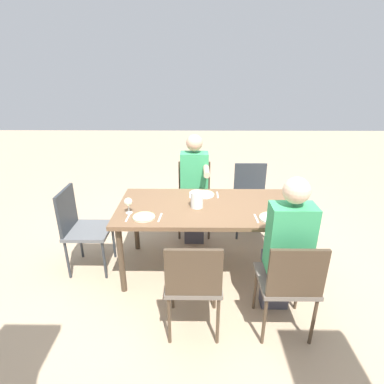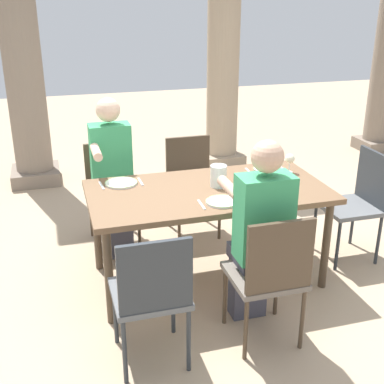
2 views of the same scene
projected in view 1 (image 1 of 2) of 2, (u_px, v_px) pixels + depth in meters
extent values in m
plane|color=tan|center=(205.00, 267.00, 3.34)|extent=(16.00, 16.00, 0.00)
cube|color=brown|center=(206.00, 207.00, 3.06)|extent=(1.79, 0.92, 0.04)
cylinder|color=#473828|center=(292.00, 261.00, 2.84)|extent=(0.06, 0.06, 0.71)
cylinder|color=#473828|center=(121.00, 260.00, 2.86)|extent=(0.06, 0.06, 0.71)
cylinder|color=#473828|center=(273.00, 223.00, 3.55)|extent=(0.06, 0.06, 0.71)
cylinder|color=#473828|center=(136.00, 222.00, 3.56)|extent=(0.06, 0.06, 0.71)
cube|color=#6A6158|center=(286.00, 280.00, 2.42)|extent=(0.44, 0.44, 0.04)
cube|color=#473828|center=(297.00, 275.00, 2.15)|extent=(0.42, 0.03, 0.42)
cylinder|color=#473828|center=(298.00, 289.00, 2.68)|extent=(0.03, 0.03, 0.45)
cylinder|color=#473828|center=(255.00, 288.00, 2.68)|extent=(0.03, 0.03, 0.45)
cylinder|color=#473828|center=(313.00, 322.00, 2.33)|extent=(0.03, 0.03, 0.45)
cylinder|color=#473828|center=(264.00, 321.00, 2.33)|extent=(0.03, 0.03, 0.45)
cube|color=#5B5E61|center=(251.00, 201.00, 3.90)|extent=(0.44, 0.44, 0.04)
cube|color=#2D3338|center=(250.00, 179.00, 4.00)|extent=(0.42, 0.03, 0.44)
cylinder|color=#2D3338|center=(237.00, 224.00, 3.81)|extent=(0.03, 0.03, 0.44)
cylinder|color=#2D3338|center=(267.00, 224.00, 3.81)|extent=(0.03, 0.03, 0.44)
cylinder|color=#2D3338|center=(234.00, 211.00, 4.17)|extent=(0.03, 0.03, 0.44)
cylinder|color=#2D3338|center=(261.00, 211.00, 4.16)|extent=(0.03, 0.03, 0.44)
cube|color=#6A6158|center=(194.00, 279.00, 2.42)|extent=(0.44, 0.44, 0.04)
cube|color=#473828|center=(194.00, 274.00, 2.16)|extent=(0.42, 0.03, 0.41)
cylinder|color=#473828|center=(215.00, 288.00, 2.69)|extent=(0.03, 0.03, 0.46)
cylinder|color=#473828|center=(173.00, 287.00, 2.69)|extent=(0.03, 0.03, 0.46)
cylinder|color=#473828|center=(218.00, 321.00, 2.34)|extent=(0.03, 0.03, 0.46)
cylinder|color=#473828|center=(169.00, 320.00, 2.34)|extent=(0.03, 0.03, 0.46)
cube|color=#6A6158|center=(194.00, 201.00, 3.90)|extent=(0.44, 0.44, 0.04)
cube|color=#473828|center=(194.00, 179.00, 4.00)|extent=(0.42, 0.03, 0.47)
cylinder|color=#473828|center=(179.00, 224.00, 3.82)|extent=(0.03, 0.03, 0.44)
cylinder|color=#473828|center=(209.00, 224.00, 3.82)|extent=(0.03, 0.03, 0.44)
cylinder|color=#473828|center=(181.00, 211.00, 4.17)|extent=(0.03, 0.03, 0.44)
cylinder|color=#473828|center=(208.00, 211.00, 4.17)|extent=(0.03, 0.03, 0.44)
cube|color=#5B5E61|center=(89.00, 231.00, 3.17)|extent=(0.44, 0.44, 0.04)
cube|color=#2D3338|center=(67.00, 211.00, 3.09)|extent=(0.03, 0.42, 0.46)
cylinder|color=#2D3338|center=(104.00, 260.00, 3.09)|extent=(0.03, 0.03, 0.44)
cylinder|color=#2D3338|center=(114.00, 241.00, 3.44)|extent=(0.03, 0.03, 0.44)
cylinder|color=#2D3338|center=(68.00, 260.00, 3.09)|extent=(0.03, 0.03, 0.44)
cylinder|color=#2D3338|center=(81.00, 240.00, 3.44)|extent=(0.03, 0.03, 0.44)
cube|color=#3F3F4C|center=(275.00, 284.00, 2.73)|extent=(0.24, 0.14, 0.46)
cube|color=#3F3F4C|center=(281.00, 265.00, 2.54)|extent=(0.28, 0.32, 0.10)
cube|color=#389E60|center=(290.00, 238.00, 2.31)|extent=(0.34, 0.20, 0.55)
sphere|color=beige|center=(297.00, 191.00, 2.16)|extent=(0.20, 0.20, 0.20)
cylinder|color=beige|center=(300.00, 210.00, 2.49)|extent=(0.07, 0.30, 0.07)
cube|color=#3F3F4C|center=(194.00, 225.00, 3.76)|extent=(0.24, 0.14, 0.46)
cube|color=#3F3F4C|center=(194.00, 202.00, 3.73)|extent=(0.28, 0.32, 0.10)
cube|color=#389E60|center=(194.00, 174.00, 3.71)|extent=(0.34, 0.20, 0.55)
sphere|color=tan|center=(194.00, 143.00, 3.56)|extent=(0.20, 0.20, 0.20)
cylinder|color=tan|center=(206.00, 171.00, 3.44)|extent=(0.07, 0.30, 0.07)
cylinder|color=white|center=(273.00, 218.00, 2.78)|extent=(0.25, 0.25, 0.01)
torus|color=#A4C786|center=(273.00, 218.00, 2.78)|extent=(0.25, 0.25, 0.01)
cube|color=silver|center=(289.00, 219.00, 2.78)|extent=(0.03, 0.17, 0.01)
cube|color=silver|center=(256.00, 218.00, 2.78)|extent=(0.02, 0.17, 0.01)
cylinder|color=white|center=(204.00, 195.00, 3.30)|extent=(0.23, 0.23, 0.01)
torus|color=#A9CD91|center=(204.00, 194.00, 3.30)|extent=(0.23, 0.23, 0.01)
cube|color=silver|center=(217.00, 195.00, 3.30)|extent=(0.02, 0.17, 0.01)
cube|color=silver|center=(190.00, 195.00, 3.31)|extent=(0.02, 0.17, 0.01)
cylinder|color=silver|center=(144.00, 217.00, 2.80)|extent=(0.21, 0.21, 0.01)
torus|color=#A0BE77|center=(144.00, 216.00, 2.80)|extent=(0.21, 0.21, 0.01)
cylinder|color=white|center=(129.00, 213.00, 2.90)|extent=(0.06, 0.06, 0.00)
cylinder|color=white|center=(129.00, 209.00, 2.88)|extent=(0.01, 0.01, 0.08)
sphere|color=#F2EFCC|center=(128.00, 202.00, 2.85)|extent=(0.08, 0.08, 0.08)
cube|color=silver|center=(160.00, 217.00, 2.80)|extent=(0.03, 0.17, 0.01)
cube|color=silver|center=(128.00, 217.00, 2.80)|extent=(0.02, 0.17, 0.01)
cylinder|color=white|center=(197.00, 200.00, 2.99)|extent=(0.12, 0.12, 0.16)
cylinder|color=#EFEAC6|center=(197.00, 202.00, 3.00)|extent=(0.11, 0.11, 0.11)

